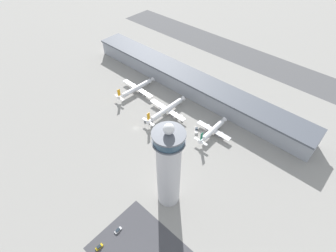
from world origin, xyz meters
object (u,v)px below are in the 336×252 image
service_truck_baggage (173,130)px  service_truck_water (149,121)px  service_truck_fuel (181,118)px  airplane_gate_bravo (167,110)px  control_tower (169,168)px  airplane_gate_charlie (213,130)px  airplane_gate_alpha (137,88)px  service_truck_catering (196,130)px  car_green_van (99,247)px  car_yellow_taxi (118,230)px

service_truck_baggage → service_truck_water: 23.18m
service_truck_fuel → service_truck_baggage: bearing=-74.9°
airplane_gate_bravo → service_truck_baggage: (18.08, -12.34, -3.38)m
control_tower → service_truck_fuel: (-42.02, 62.50, -30.44)m
airplane_gate_charlie → service_truck_water: 53.90m
airplane_gate_charlie → airplane_gate_alpha: bearing=-178.3°
service_truck_catering → car_green_van: size_ratio=1.59×
airplane_gate_bravo → service_truck_water: bearing=-104.5°
service_truck_baggage → car_yellow_taxi: service_truck_baggage is taller
car_green_van → service_truck_fuel: bearing=107.2°
service_truck_fuel → car_yellow_taxi: (35.03, -98.61, -0.34)m
car_yellow_taxi → service_truck_catering: bearing=100.0°
airplane_gate_alpha → service_truck_water: airplane_gate_alpha is taller
service_truck_catering → car_yellow_taxi: (16.79, -95.54, -0.50)m
service_truck_water → car_green_van: (53.01, -90.85, -0.23)m
control_tower → airplane_gate_bravo: bearing=133.4°
airplane_gate_bravo → service_truck_water: airplane_gate_bravo is taller
service_truck_baggage → car_green_van: bearing=-72.4°
airplane_gate_alpha → service_truck_fuel: bearing=-0.6°
control_tower → service_truck_catering: bearing=111.8°
control_tower → car_green_van: size_ratio=14.62×
control_tower → airplane_gate_charlie: bearing=100.6°
control_tower → service_truck_baggage: 67.18m
control_tower → airplane_gate_charlie: 71.99m
airplane_gate_charlie → service_truck_baggage: (-25.51, -18.93, -3.11)m
airplane_gate_alpha → service_truck_water: (37.54, -21.55, -3.44)m
airplane_gate_charlie → car_yellow_taxi: size_ratio=7.27×
service_truck_fuel → service_truck_baggage: 16.43m
car_yellow_taxi → service_truck_water: bearing=124.5°
airplane_gate_charlie → service_truck_baggage: size_ratio=4.41×
airplane_gate_alpha → airplane_gate_bravo: size_ratio=0.97×
service_truck_catering → car_yellow_taxi: bearing=-80.0°
control_tower → service_truck_water: control_tower is taller
airplane_gate_alpha → car_yellow_taxi: 134.57m
airplane_gate_bravo → service_truck_water: 18.41m
airplane_gate_charlie → service_truck_water: bearing=-153.4°
service_truck_baggage → car_yellow_taxi: (30.75, -82.74, -0.56)m
control_tower → car_yellow_taxi: size_ratio=13.83×
airplane_gate_bravo → service_truck_catering: size_ratio=6.30×
airplane_gate_alpha → car_green_van: (90.55, -112.41, -3.66)m
airplane_gate_alpha → car_yellow_taxi: size_ratio=9.13×
service_truck_baggage → service_truck_water: service_truck_baggage is taller
service_truck_catering → car_yellow_taxi: service_truck_catering is taller
service_truck_baggage → car_yellow_taxi: size_ratio=1.65×
service_truck_water → car_yellow_taxi: (53.35, -77.61, -0.32)m
control_tower → airplane_gate_alpha: bearing=147.2°
control_tower → service_truck_catering: (-23.79, 59.42, -30.29)m
airplane_gate_alpha → service_truck_fuel: 55.97m
airplane_gate_charlie → service_truck_water: airplane_gate_charlie is taller
service_truck_baggage → airplane_gate_charlie: bearing=36.6°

